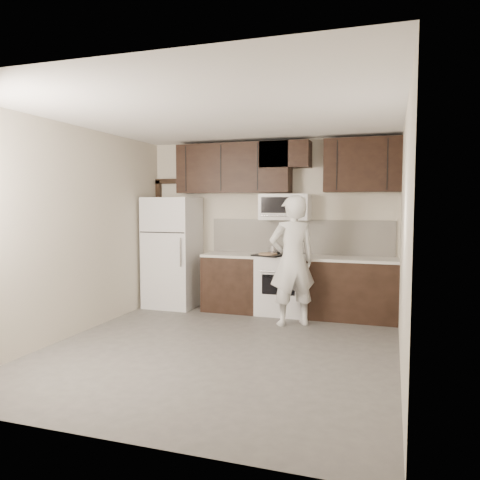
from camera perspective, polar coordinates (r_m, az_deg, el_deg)
The scene contains 14 objects.
floor at distance 5.65m, azimuth -2.37°, elevation -13.09°, with size 4.50×4.50×0.00m, color #53504E.
back_wall at distance 7.54m, azimuth 3.59°, elevation 1.79°, with size 4.00×4.00×0.00m, color beige.
ceiling at distance 5.47m, azimuth -2.47°, elevation 14.95°, with size 4.50×4.50×0.00m, color white.
counter_run at distance 7.21m, azimuth 7.60°, elevation -5.53°, with size 2.95×0.64×0.91m.
stove at distance 7.27m, azimuth 5.24°, elevation -5.39°, with size 0.76×0.66×0.94m.
backsplash at distance 7.43m, azimuth 7.30°, elevation 0.40°, with size 2.90×0.02×0.54m, color silver.
upper_cabinets at distance 7.33m, azimuth 4.87°, elevation 8.99°, with size 3.48×0.35×0.78m.
microwave at distance 7.27m, azimuth 5.51°, elevation 4.04°, with size 0.76×0.42×0.40m.
refrigerator at distance 7.78m, azimuth -8.23°, elevation -1.49°, with size 0.80×0.76×1.80m.
door_trim at distance 8.20m, azimuth -9.58°, elevation 1.24°, with size 0.50×0.08×2.12m.
saucepan at distance 7.38m, azimuth 4.18°, elevation -1.20°, with size 0.28×0.16×0.16m.
baking_tray at distance 7.08m, azimuth 3.42°, elevation -1.87°, with size 0.42×0.32×0.02m, color black.
pizza at distance 7.08m, azimuth 3.42°, elevation -1.70°, with size 0.28×0.28×0.02m, color tan.
person at distance 6.55m, azimuth 6.39°, elevation -2.53°, with size 0.66×0.43×1.82m, color white.
Camera 1 is at (1.89, -5.04, 1.71)m, focal length 35.00 mm.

